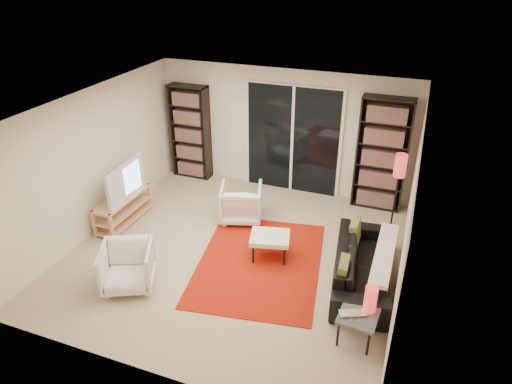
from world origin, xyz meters
TOP-DOWN VIEW (x-y plane):
  - floor at (0.00, 0.00)m, footprint 5.00×5.00m
  - wall_back at (0.00, 2.50)m, footprint 5.00×0.02m
  - wall_front at (0.00, -2.50)m, footprint 5.00×0.02m
  - wall_left at (-2.50, 0.00)m, footprint 0.02×5.00m
  - wall_right at (2.50, 0.00)m, footprint 0.02×5.00m
  - ceiling at (0.00, 0.00)m, footprint 5.00×5.00m
  - sliding_door at (0.20, 2.46)m, footprint 1.92×0.08m
  - bookshelf_left at (-1.95, 2.33)m, footprint 0.80×0.30m
  - bookshelf_right at (1.90, 2.33)m, footprint 0.90×0.30m
  - tv_stand at (-2.21, 0.20)m, footprint 0.40×1.25m
  - tv at (-2.19, 0.20)m, footprint 0.21×1.10m
  - rug at (0.46, -0.12)m, footprint 2.21×2.75m
  - sofa at (2.01, -0.00)m, footprint 1.02×2.08m
  - armchair_back at (-0.29, 1.01)m, footprint 0.90×0.91m
  - armchair_front at (-1.11, -1.26)m, footprint 0.94×0.95m
  - ottoman at (0.56, 0.09)m, footprint 0.70×0.62m
  - side_table at (2.12, -1.18)m, footprint 0.49×0.49m
  - laptop at (2.07, -1.23)m, footprint 0.39×0.33m
  - table_lamp at (2.23, -1.04)m, footprint 0.16×0.16m
  - floor_lamp at (2.26, 1.56)m, footprint 0.21×0.21m

SIDE VIEW (x-z plane):
  - floor at x=0.00m, z-range 0.00..0.00m
  - rug at x=0.46m, z-range 0.00..0.01m
  - tv_stand at x=-2.21m, z-range 0.01..0.51m
  - sofa at x=2.01m, z-range 0.00..0.58m
  - armchair_front at x=-1.11m, z-range 0.00..0.66m
  - armchair_back at x=-0.29m, z-range 0.00..0.67m
  - ottoman at x=0.56m, z-range 0.15..0.55m
  - side_table at x=2.12m, z-range 0.15..0.55m
  - laptop at x=2.07m, z-range 0.40..0.43m
  - table_lamp at x=2.23m, z-range 0.40..0.75m
  - tv at x=-2.19m, z-range 0.50..1.13m
  - bookshelf_left at x=-1.95m, z-range 0.00..1.95m
  - sliding_door at x=0.20m, z-range -0.03..2.13m
  - bookshelf_right at x=1.90m, z-range 0.00..2.10m
  - floor_lamp at x=2.26m, z-range 0.38..1.79m
  - wall_back at x=0.00m, z-range 0.00..2.40m
  - wall_front at x=0.00m, z-range 0.00..2.40m
  - wall_left at x=-2.50m, z-range 0.00..2.40m
  - wall_right at x=2.50m, z-range 0.00..2.40m
  - ceiling at x=0.00m, z-range 2.39..2.41m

